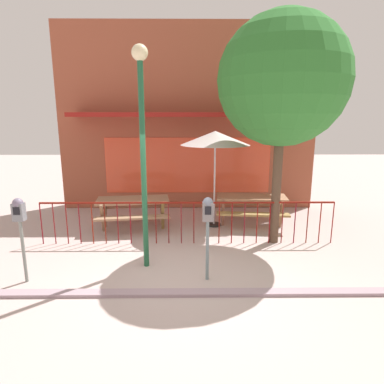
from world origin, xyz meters
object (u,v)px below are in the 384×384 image
(street_tree, at_px, (283,81))
(street_lamp, at_px, (142,129))
(picnic_table_right, at_px, (251,202))
(picnic_table_left, at_px, (133,205))
(parking_meter_near, at_px, (19,218))
(patio_umbrella, at_px, (215,139))
(parking_meter_far, at_px, (208,217))

(street_tree, distance_m, street_lamp, 3.15)
(picnic_table_right, height_order, street_lamp, street_lamp)
(picnic_table_left, distance_m, parking_meter_near, 3.22)
(street_lamp, bearing_deg, patio_umbrella, 58.44)
(picnic_table_right, xyz_separation_m, street_tree, (0.29, -1.28, 2.91))
(picnic_table_right, relative_size, parking_meter_far, 1.29)
(parking_meter_near, bearing_deg, street_tree, 21.02)
(picnic_table_left, distance_m, street_lamp, 3.05)
(picnic_table_right, distance_m, street_tree, 3.19)
(patio_umbrella, relative_size, street_lamp, 0.62)
(picnic_table_right, height_order, parking_meter_far, parking_meter_far)
(parking_meter_near, distance_m, street_lamp, 2.54)
(street_lamp, bearing_deg, picnic_table_left, 105.12)
(parking_meter_far, bearing_deg, picnic_table_left, 121.87)
(street_tree, height_order, street_lamp, street_tree)
(picnic_table_left, xyz_separation_m, patio_umbrella, (2.08, 0.17, 1.66))
(parking_meter_near, xyz_separation_m, street_lamp, (2.00, 0.61, 1.44))
(patio_umbrella, xyz_separation_m, street_tree, (1.28, -1.19, 1.25))
(picnic_table_left, bearing_deg, patio_umbrella, 4.55)
(street_lamp, bearing_deg, picnic_table_right, 45.39)
(picnic_table_left, bearing_deg, parking_meter_far, -58.13)
(parking_meter_near, height_order, street_lamp, street_lamp)
(picnic_table_right, distance_m, patio_umbrella, 1.93)
(parking_meter_near, relative_size, parking_meter_far, 1.00)
(picnic_table_right, height_order, patio_umbrella, patio_umbrella)
(picnic_table_left, xyz_separation_m, picnic_table_right, (3.07, 0.26, 0.00))
(picnic_table_left, relative_size, parking_meter_far, 1.31)
(street_tree, bearing_deg, patio_umbrella, 137.20)
(picnic_table_right, bearing_deg, picnic_table_left, -175.19)
(picnic_table_left, height_order, parking_meter_far, parking_meter_far)
(picnic_table_left, relative_size, street_lamp, 0.49)
(picnic_table_left, distance_m, street_tree, 4.56)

